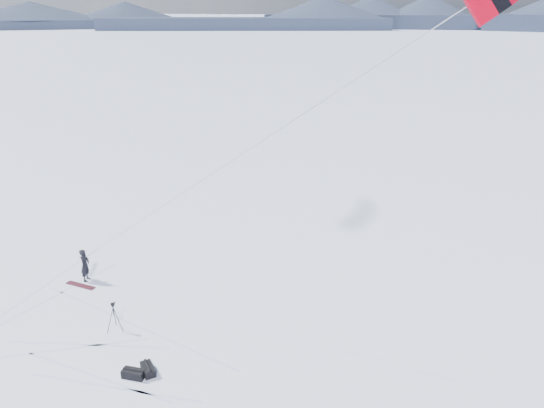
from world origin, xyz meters
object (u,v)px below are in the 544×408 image
at_px(snowkiter, 87,280).
at_px(snowboard, 81,285).
at_px(gear_bag_b, 148,369).
at_px(gear_bag_a, 134,374).
at_px(tripod, 114,313).

height_order(snowkiter, snowboard, snowkiter).
height_order(snowboard, gear_bag_b, gear_bag_b).
distance_m(snowboard, gear_bag_a, 7.67).
relative_size(snowboard, gear_bag_b, 1.87).
bearing_deg(gear_bag_a, tripod, 130.27).
bearing_deg(gear_bag_b, snowkiter, -174.69).
relative_size(snowboard, tripod, 1.25).
distance_m(snowboard, tripod, 4.52).
bearing_deg(gear_bag_b, snowboard, -171.72).
xyz_separation_m(snowkiter, gear_bag_a, (6.27, -5.07, 0.16)).
distance_m(tripod, gear_bag_b, 3.33).
xyz_separation_m(snowboard, gear_bag_b, (6.52, -4.13, 0.13)).
distance_m(gear_bag_a, gear_bag_b, 0.51).
relative_size(tripod, gear_bag_b, 1.50).
bearing_deg(tripod, snowboard, 144.53).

